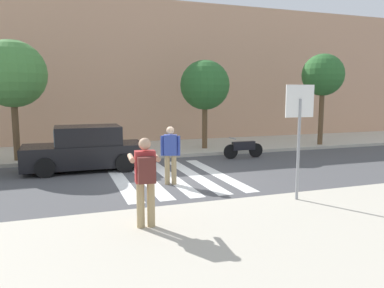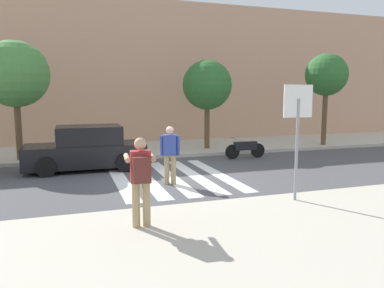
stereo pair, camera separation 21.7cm
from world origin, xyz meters
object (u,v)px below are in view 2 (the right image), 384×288
(photographer_with_backpack, at_px, (141,175))
(motorcycle, at_px, (245,148))
(pedestrian_crossing, at_px, (170,152))
(street_tree_west, at_px, (15,74))
(parked_car_black, at_px, (87,149))
(street_tree_east, at_px, (326,75))
(stop_sign, at_px, (298,117))
(street_tree_center, at_px, (207,85))

(photographer_with_backpack, relative_size, motorcycle, 0.98)
(pedestrian_crossing, xyz_separation_m, motorcycle, (4.12, 3.36, -0.56))
(pedestrian_crossing, xyz_separation_m, street_tree_west, (-4.63, 5.09, 2.41))
(street_tree_west, bearing_deg, pedestrian_crossing, -47.68)
(photographer_with_backpack, height_order, parked_car_black, photographer_with_backpack)
(pedestrian_crossing, height_order, street_tree_west, street_tree_west)
(motorcycle, bearing_deg, parked_car_black, -177.30)
(pedestrian_crossing, relative_size, street_tree_east, 0.39)
(stop_sign, distance_m, street_tree_west, 10.71)
(street_tree_center, bearing_deg, photographer_with_backpack, -117.40)
(photographer_with_backpack, relative_size, street_tree_west, 0.38)
(photographer_with_backpack, height_order, pedestrian_crossing, photographer_with_backpack)
(photographer_with_backpack, bearing_deg, pedestrian_crossing, 67.13)
(parked_car_black, bearing_deg, street_tree_east, 9.46)
(stop_sign, xyz_separation_m, street_tree_east, (6.92, 7.95, 1.40))
(street_tree_center, bearing_deg, motorcycle, -70.13)
(stop_sign, distance_m, pedestrian_crossing, 3.95)
(street_tree_west, bearing_deg, motorcycle, -11.18)
(pedestrian_crossing, xyz_separation_m, street_tree_east, (9.23, 4.97, 2.57))
(pedestrian_crossing, bearing_deg, parked_car_black, 126.21)
(stop_sign, height_order, street_tree_east, street_tree_east)
(photographer_with_backpack, xyz_separation_m, motorcycle, (5.67, 7.02, -0.75))
(street_tree_east, bearing_deg, pedestrian_crossing, -151.71)
(parked_car_black, distance_m, street_tree_center, 6.53)
(pedestrian_crossing, height_order, street_tree_east, street_tree_east)
(stop_sign, height_order, pedestrian_crossing, stop_sign)
(photographer_with_backpack, bearing_deg, stop_sign, 10.10)
(stop_sign, height_order, motorcycle, stop_sign)
(motorcycle, distance_m, street_tree_east, 6.20)
(stop_sign, relative_size, parked_car_black, 0.67)
(photographer_with_backpack, relative_size, pedestrian_crossing, 1.00)
(stop_sign, distance_m, parked_car_black, 7.69)
(stop_sign, xyz_separation_m, street_tree_center, (0.99, 8.64, 0.90))
(parked_car_black, height_order, motorcycle, parked_car_black)
(parked_car_black, distance_m, street_tree_west, 4.11)
(photographer_with_backpack, bearing_deg, street_tree_east, 38.71)
(parked_car_black, bearing_deg, street_tree_center, 25.25)
(street_tree_west, bearing_deg, stop_sign, -49.32)
(photographer_with_backpack, bearing_deg, parked_car_black, 95.86)
(stop_sign, xyz_separation_m, motorcycle, (1.82, 6.34, -1.73))
(stop_sign, height_order, parked_car_black, stop_sign)
(motorcycle, bearing_deg, pedestrian_crossing, -140.86)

